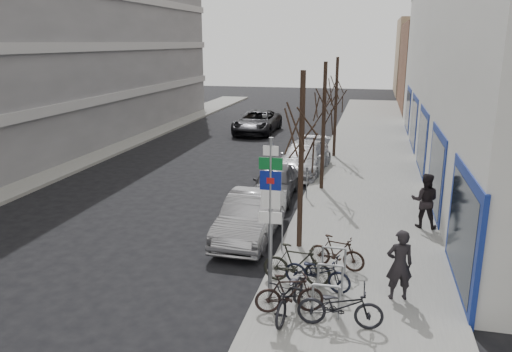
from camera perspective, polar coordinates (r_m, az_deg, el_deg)
The scene contains 25 objects.
ground at distance 13.32m, azimuth -8.85°, elevation -13.22°, with size 120.00×120.00×0.00m, color black.
sidewalk_east at distance 21.71m, azimuth 12.45°, elevation -1.86°, with size 5.00×70.00×0.15m, color slate.
sidewalk_west at distance 26.73m, azimuth -22.91°, elevation 0.47°, with size 3.00×70.00×0.15m, color slate.
brick_building_far at distance 51.55m, azimuth 23.12°, elevation 11.39°, with size 12.00×14.00×8.00m, color brown.
tan_building_far at distance 66.43m, azimuth 21.50°, elevation 12.55°, with size 13.00×12.00×9.00m, color #937A5B.
highway_sign_pole at distance 11.66m, azimuth 1.67°, elevation -4.02°, with size 0.55×0.10×4.20m.
bike_rack at distance 12.74m, azimuth 8.47°, elevation -11.24°, with size 0.66×2.26×0.83m.
tree_near at distance 14.61m, azimuth 5.29°, elevation 6.48°, with size 1.80×1.80×5.50m.
tree_mid at distance 21.02m, azimuth 7.84°, elevation 9.03°, with size 1.80×1.80×5.50m.
tree_far at distance 27.47m, azimuth 9.21°, elevation 10.37°, with size 1.80×1.80×5.50m.
meter_front at distance 15.01m, azimuth 3.02°, elevation -5.84°, with size 0.10×0.08×1.27m.
meter_mid at distance 20.19m, azimuth 5.82°, elevation -0.38°, with size 0.10×0.08×1.27m.
meter_back at distance 25.50m, azimuth 7.47°, elevation 2.84°, with size 0.10×0.08×1.27m.
bike_near_left at distance 11.76m, azimuth 3.99°, elevation -13.05°, with size 0.58×1.91×1.17m, color black.
bike_near_right at distance 11.88m, azimuth 3.85°, elevation -13.22°, with size 0.49×1.63×0.99m, color black.
bike_mid_curb at distance 12.98m, azimuth 7.06°, elevation -10.52°, with size 0.53×1.77×1.08m, color black.
bike_mid_inner at distance 13.17m, azimuth 4.68°, elevation -9.98°, with size 0.54×1.83×1.11m, color black.
bike_far_curb at distance 11.46m, azimuth 9.62°, elevation -14.08°, with size 0.57×1.90×1.16m, color black.
bike_far_inner at distance 14.15m, azimuth 9.21°, elevation -8.58°, with size 0.48×1.61×0.98m, color black.
parked_car_front at distance 16.37m, azimuth -0.63°, elevation -4.66°, with size 1.57×4.49×1.48m, color #99989D.
parked_car_mid at distance 20.55m, azimuth 2.18°, elevation -0.68°, with size 1.63×4.05×1.38m, color #48484C.
parked_car_back at distance 24.60m, azimuth 5.44°, elevation 2.04°, with size 2.09×5.14×1.49m, color #B7B8BD.
lane_car at distance 35.44m, azimuth 0.13°, elevation 6.21°, with size 2.64×5.73×1.59m, color black.
pedestrian_near at distance 12.76m, azimuth 16.08°, elevation -9.71°, with size 0.66×0.43×1.80m, color black.
pedestrian_far at distance 17.79m, azimuth 18.74°, elevation -2.63°, with size 0.70×0.48×1.91m, color black.
Camera 1 is at (4.60, -10.81, 6.28)m, focal length 35.00 mm.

